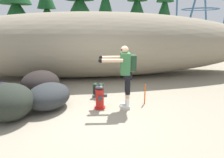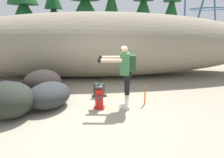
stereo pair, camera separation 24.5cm
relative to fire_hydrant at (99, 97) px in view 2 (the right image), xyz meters
The scene contains 16 objects.
ground_plane 0.41m from the fire_hydrant, 73.92° to the right, with size 56.00×56.00×0.04m, color gray.
dirt_embankment 3.61m from the fire_hydrant, 89.00° to the left, with size 15.12×3.20×2.76m, color gray.
fire_hydrant is the anchor object (origin of this frame).
utility_worker 1.04m from the fire_hydrant, ahead, with size 1.00×0.59×1.73m.
spare_backpack 0.87m from the fire_hydrant, 89.35° to the left, with size 0.36×0.36×0.47m.
boulder_large 2.27m from the fire_hydrant, behind, with size 1.20×1.17×0.90m, color #232922.
boulder_mid 1.41m from the fire_hydrant, behind, with size 1.27×1.08×0.71m, color #292C2E.
boulder_small 2.19m from the fire_hydrant, 147.47° to the left, with size 1.13×1.22×0.84m, color black.
boulder_outlier 3.01m from the fire_hydrant, 163.46° to the left, with size 0.72×0.73×0.59m, color #22202D.
pine_tree_far_left 9.67m from the fire_hydrant, 119.51° to the left, with size 2.85×2.85×5.63m.
pine_tree_left 10.60m from the fire_hydrant, 107.57° to the left, with size 1.97×1.97×5.05m.
pine_tree_center 7.59m from the fire_hydrant, 95.65° to the left, with size 2.63×2.63×5.49m.
pine_tree_right 10.14m from the fire_hydrant, 83.83° to the left, with size 1.85×1.85×6.72m.
pine_tree_far_right 10.49m from the fire_hydrant, 70.67° to the left, with size 2.25×2.25×6.26m.
pine_tree_ridge_end 11.73m from the fire_hydrant, 60.58° to the left, with size 2.00×2.00×6.43m.
survey_stake 1.33m from the fire_hydrant, ahead, with size 0.04×0.04×0.60m, color #E55914.
Camera 2 is at (-0.07, -4.71, 2.30)m, focal length 30.49 mm.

